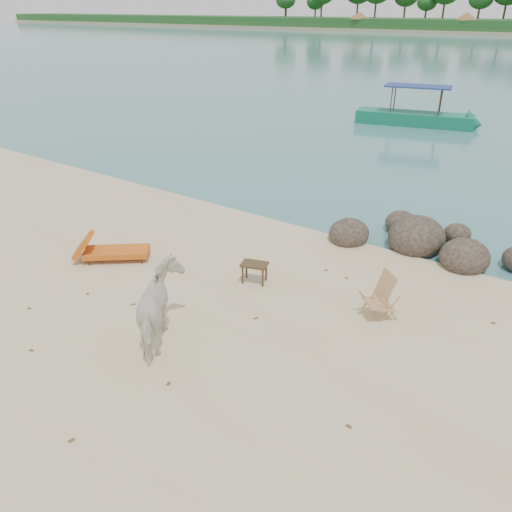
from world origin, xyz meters
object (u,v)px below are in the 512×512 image
at_px(side_table, 254,274).
at_px(boat_near, 417,92).
at_px(deck_chair, 379,299).
at_px(cow, 161,309).
at_px(boulders, 428,243).
at_px(lounge_chair, 116,249).

relative_size(side_table, boat_near, 0.09).
bearing_deg(deck_chair, boat_near, 148.78).
relative_size(cow, deck_chair, 1.92).
bearing_deg(side_table, boat_near, 80.52).
height_order(boulders, deck_chair, deck_chair).
distance_m(lounge_chair, boat_near, 21.20).
bearing_deg(deck_chair, side_table, -133.17).
bearing_deg(cow, boat_near, -120.02).
xyz_separation_m(boulders, side_table, (-2.83, -4.21, 0.03)).
bearing_deg(lounge_chair, boat_near, 49.38).
height_order(deck_chair, boat_near, boat_near).
xyz_separation_m(cow, side_table, (0.13, 2.95, -0.51)).
relative_size(lounge_chair, deck_chair, 2.21).
height_order(cow, side_table, cow).
height_order(lounge_chair, deck_chair, deck_chair).
bearing_deg(boulders, side_table, -123.97).
height_order(boulders, boat_near, boat_near).
height_order(boulders, side_table, boulders).
height_order(cow, lounge_chair, cow).
distance_m(cow, side_table, 3.00).
relative_size(boulders, boat_near, 0.88).
xyz_separation_m(side_table, boat_near, (-3.07, 20.07, 1.48)).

